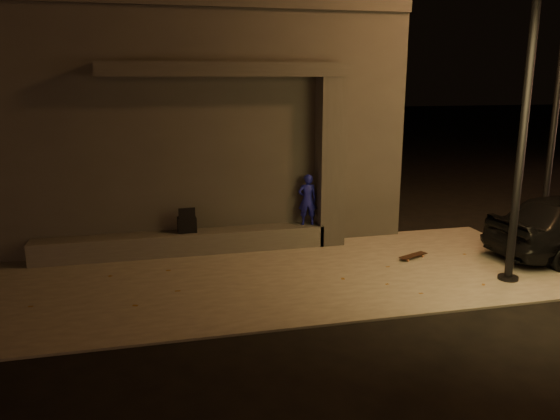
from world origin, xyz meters
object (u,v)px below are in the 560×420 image
object	(u,v)px
column	(330,163)
backpack	(187,223)
street_lamp_0	(531,59)
skateboarder	(307,200)
skateboard	(413,256)

from	to	relation	value
column	backpack	distance (m)	3.31
backpack	street_lamp_0	world-z (taller)	street_lamp_0
column	street_lamp_0	world-z (taller)	street_lamp_0
skateboarder	backpack	xyz separation A→B (m)	(-2.60, 0.00, -0.37)
column	skateboarder	size ratio (longest dim) A/B	3.22
column	skateboarder	distance (m)	0.94
backpack	column	bearing A→B (deg)	-2.02
backpack	street_lamp_0	distance (m)	7.08
skateboard	street_lamp_0	xyz separation A→B (m)	(1.14, -1.48, 3.81)
street_lamp_0	column	bearing A→B (deg)	129.86
skateboarder	column	bearing A→B (deg)	-172.83
column	street_lamp_0	size ratio (longest dim) A/B	0.52
column	street_lamp_0	xyz separation A→B (m)	(2.46, -2.94, 2.07)
skateboard	street_lamp_0	world-z (taller)	street_lamp_0
skateboard	backpack	bearing A→B (deg)	138.69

